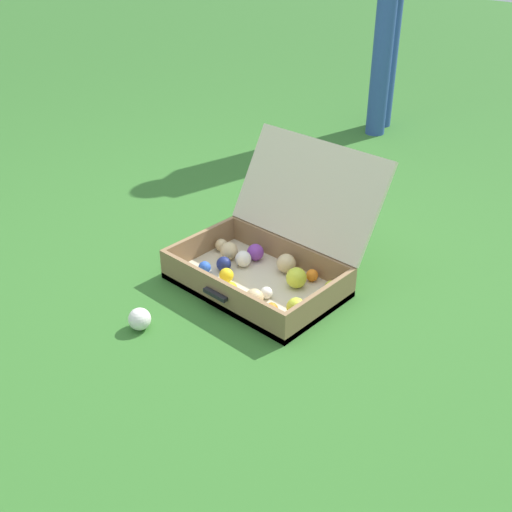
% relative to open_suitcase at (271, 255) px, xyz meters
% --- Properties ---
extents(ground_plane, '(16.00, 16.00, 0.00)m').
position_rel_open_suitcase_xyz_m(ground_plane, '(-0.03, -0.13, -0.11)').
color(ground_plane, '#336B28').
extents(open_suitcase, '(0.65, 0.65, 0.49)m').
position_rel_open_suitcase_xyz_m(open_suitcase, '(0.00, 0.00, 0.00)').
color(open_suitcase, beige).
rests_on(open_suitcase, ground).
extents(stray_ball_on_grass, '(0.08, 0.08, 0.08)m').
position_rel_open_suitcase_xyz_m(stray_ball_on_grass, '(-0.12, -0.56, -0.07)').
color(stray_ball_on_grass, white).
rests_on(stray_ball_on_grass, ground).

